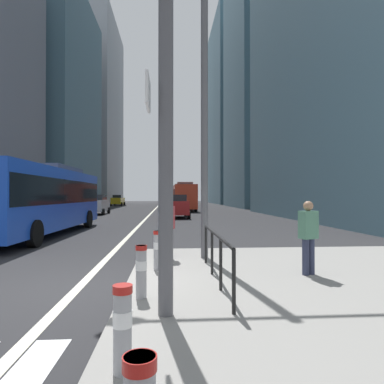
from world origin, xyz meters
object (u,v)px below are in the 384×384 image
car_oncoming_mid (118,200)px  car_receding_near (180,201)px  city_bus_red_receding (184,196)px  bollard_left (123,324)px  car_oncoming_far (97,204)px  street_lamp_post (204,75)px  bollard_back (157,248)px  pedestrian_waiting (167,225)px  car_receding_far (176,206)px  bollard_right (141,269)px  city_bus_red_distant (172,195)px  pedestrian_walking (308,234)px  city_bus_blue_oncoming (42,196)px  traffic_signal_gantry (35,42)px

car_oncoming_mid → car_receding_near: size_ratio=1.00×
city_bus_red_receding → bollard_left: 37.83m
car_oncoming_far → street_lamp_post: (8.09, -23.98, 4.29)m
bollard_left → bollard_back: (0.19, 4.51, 0.02)m
car_oncoming_mid → bollard_left: size_ratio=5.33×
street_lamp_post → bollard_left: 7.65m
city_bus_red_receding → pedestrian_waiting: city_bus_red_receding is taller
car_receding_far → bollard_right: size_ratio=4.89×
street_lamp_post → pedestrian_waiting: size_ratio=4.79×
car_receding_near → car_oncoming_mid: bearing=146.5°
city_bus_red_distant → pedestrian_walking: city_bus_red_distant is taller
bollard_left → bollard_back: bearing=87.6°
street_lamp_post → car_oncoming_far: bearing=108.6°
car_oncoming_far → pedestrian_walking: 27.99m
car_receding_far → street_lamp_post: 19.09m
city_bus_red_distant → pedestrian_waiting: 54.37m
city_bus_red_receding → bollard_left: city_bus_red_receding is taller
bollard_back → bollard_left: bearing=-92.4°
city_bus_red_receding → street_lamp_post: (-0.87, -31.85, 3.45)m
car_receding_near → pedestrian_waiting: size_ratio=2.76×
car_oncoming_far → pedestrian_waiting: car_oncoming_far is taller
bollard_left → car_receding_far: bearing=87.4°
pedestrian_walking → car_oncoming_mid: bearing=102.9°
street_lamp_post → car_receding_near: bearing=88.9°
city_bus_red_distant → car_oncoming_mid: size_ratio=2.44×
street_lamp_post → bollard_back: street_lamp_post is taller
bollard_right → pedestrian_walking: (3.54, 1.41, 0.40)m
city_bus_blue_oncoming → street_lamp_post: (6.99, -6.94, 3.45)m
street_lamp_post → pedestrian_walking: 5.17m
city_bus_red_distant → car_oncoming_far: bearing=-104.2°
street_lamp_post → bollard_right: size_ratio=8.94×
bollard_right → bollard_back: bollard_back is taller
car_receding_near → car_receding_far: bearing=-92.7°
car_oncoming_far → pedestrian_waiting: (7.05, -23.97, 0.09)m
city_bus_red_distant → bollard_left: (-1.06, -60.27, -1.20)m
city_bus_blue_oncoming → traffic_signal_gantry: traffic_signal_gantry is taller
bollard_back → pedestrian_waiting: pedestrian_waiting is taller
car_oncoming_mid → car_receding_near: 13.17m
bollard_back → street_lamp_post: bearing=47.7°
bollard_left → pedestrian_waiting: 5.94m
car_receding_near → bollard_left: (-2.29, -49.89, -0.36)m
traffic_signal_gantry → bollard_back: size_ratio=6.59×
pedestrian_waiting → pedestrian_walking: (3.12, -2.12, -0.03)m
bollard_left → pedestrian_waiting: size_ratio=0.52×
city_bus_red_receding → car_receding_near: city_bus_red_receding is taller
bollard_left → bollard_back: 4.51m
car_receding_near → bollard_left: bearing=-92.6°
traffic_signal_gantry → bollard_right: size_ratio=6.71×
city_bus_red_receding → pedestrian_walking: city_bus_red_receding is taller
bollard_left → bollard_right: bollard_right is taller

